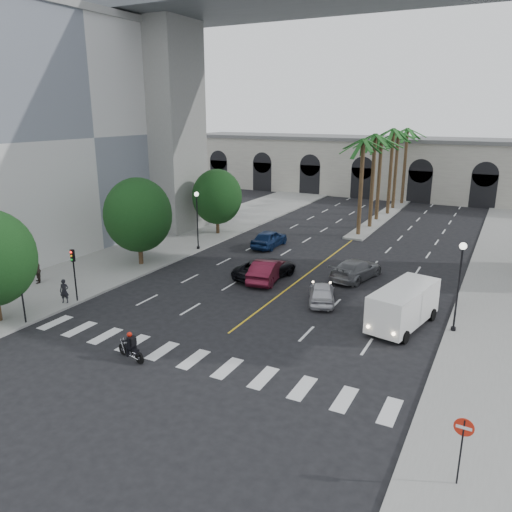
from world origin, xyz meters
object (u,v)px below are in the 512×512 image
at_px(traffic_signal_far, 74,267).
at_px(motorcycle_rider, 131,347).
at_px(pedestrian_a, 64,291).
at_px(lamp_post_left_far, 197,216).
at_px(car_a, 322,293).
at_px(lamp_post_right, 459,280).
at_px(car_e, 269,239).
at_px(do_not_enter_sign, 463,438).
at_px(cargo_van, 403,305).
at_px(traffic_signal_near, 21,285).
at_px(car_b, 267,270).
at_px(car_d, 356,269).
at_px(pedestrian_b, 35,270).
at_px(car_c, 266,268).

relative_size(traffic_signal_far, motorcycle_rider, 1.79).
bearing_deg(pedestrian_a, lamp_post_left_far, 61.69).
bearing_deg(car_a, lamp_post_right, 152.82).
relative_size(car_e, do_not_enter_sign, 1.80).
xyz_separation_m(motorcycle_rider, cargo_van, (11.39, 10.43, 0.68)).
bearing_deg(lamp_post_left_far, motorcycle_rider, -65.57).
height_order(car_e, do_not_enter_sign, do_not_enter_sign).
xyz_separation_m(traffic_signal_near, car_e, (5.16, 22.47, -1.69)).
distance_m(motorcycle_rider, car_e, 23.16).
height_order(car_b, car_d, car_b).
bearing_deg(traffic_signal_near, pedestrian_a, 96.74).
relative_size(cargo_van, do_not_enter_sign, 2.27).
bearing_deg(lamp_post_right, car_a, 173.25).
xyz_separation_m(lamp_post_left_far, car_a, (14.46, -7.01, -2.53)).
xyz_separation_m(car_a, car_b, (-5.14, 2.28, 0.12)).
bearing_deg(car_a, car_d, -116.56).
height_order(car_d, pedestrian_b, pedestrian_b).
xyz_separation_m(lamp_post_right, car_c, (-13.87, 3.78, -2.46)).
bearing_deg(car_c, cargo_van, 171.58).
relative_size(car_c, pedestrian_b, 2.88).
bearing_deg(car_b, do_not_enter_sign, 123.97).
xyz_separation_m(lamp_post_left_far, traffic_signal_far, (0.10, -14.50, -0.71)).
bearing_deg(traffic_signal_far, motorcycle_rider, -27.62).
xyz_separation_m(lamp_post_left_far, do_not_enter_sign, (24.40, -20.91, -1.29)).
relative_size(lamp_post_right, car_a, 1.31).
distance_m(pedestrian_a, pedestrian_b, 5.23).
distance_m(pedestrian_a, do_not_enter_sign, 25.38).
bearing_deg(lamp_post_right, car_e, 145.70).
bearing_deg(car_e, car_b, 114.44).
height_order(traffic_signal_near, car_b, traffic_signal_near).
xyz_separation_m(car_d, car_e, (-9.82, 5.22, 0.06)).
distance_m(car_a, car_c, 6.19).
relative_size(car_b, pedestrian_b, 2.59).
height_order(car_b, car_c, car_b).
relative_size(traffic_signal_far, car_e, 0.76).
relative_size(car_d, do_not_enter_sign, 1.97).
bearing_deg(traffic_signal_near, car_d, 49.02).
height_order(motorcycle_rider, car_b, car_b).
bearing_deg(pedestrian_a, traffic_signal_far, 30.60).
height_order(lamp_post_right, car_b, lamp_post_right).
bearing_deg(motorcycle_rider, do_not_enter_sign, 7.76).
xyz_separation_m(motorcycle_rider, pedestrian_b, (-13.81, 5.65, 0.43)).
height_order(car_e, cargo_van, cargo_van).
bearing_deg(pedestrian_b, car_b, 73.05).
relative_size(lamp_post_right, car_c, 0.97).
bearing_deg(traffic_signal_near, lamp_post_left_far, 90.31).
distance_m(traffic_signal_near, car_c, 16.88).
relative_size(cargo_van, pedestrian_a, 3.81).
height_order(car_c, car_d, car_c).
height_order(car_a, pedestrian_a, pedestrian_a).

